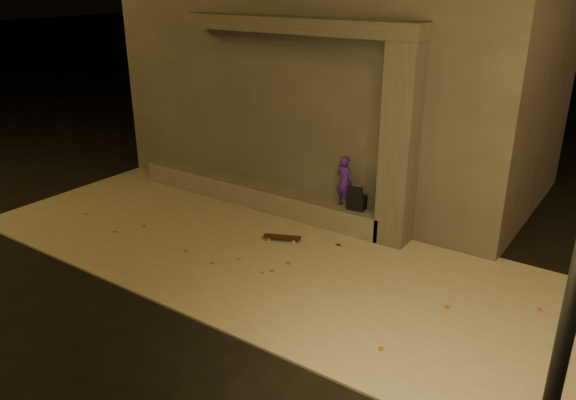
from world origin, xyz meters
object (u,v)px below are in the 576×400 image
Objects in this scene: column at (400,147)px; skateboarder at (344,182)px; skateboard at (282,237)px; backpack at (357,201)px.

skateboarder is at bearing 180.00° from column.
skateboarder reaches higher than skateboard.
column is at bearing -168.71° from skateboarder.
column is 7.52× the size of backpack.
skateboard is at bearing -135.05° from backpack.
skateboarder is 1.40× the size of skateboard.
backpack is (-0.79, 0.00, -1.19)m from column.
skateboard is (-0.91, -1.15, -0.55)m from backpack.
skateboarder is 1.59m from skateboard.
skateboard is at bearing 72.47° from skateboarder.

